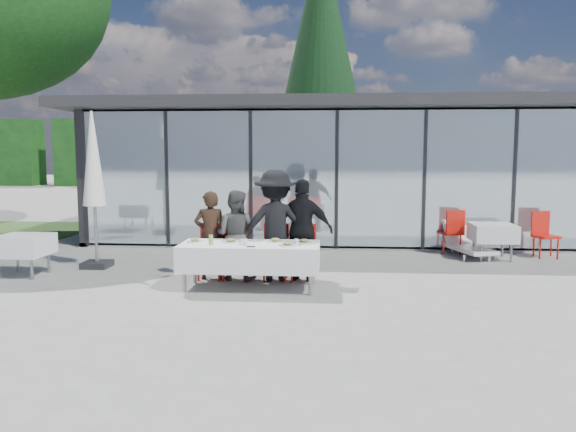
{
  "coord_description": "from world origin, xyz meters",
  "views": [
    {
      "loc": [
        0.88,
        -8.64,
        2.23
      ],
      "look_at": [
        0.14,
        1.2,
        1.1
      ],
      "focal_mm": 35.0,
      "sensor_mm": 36.0,
      "label": 1
    }
  ],
  "objects_px": {
    "market_umbrella": "(93,168)",
    "conifer_tree": "(321,51)",
    "diner_c": "(275,225)",
    "plate_c": "(275,241)",
    "juice_bottle": "(211,240)",
    "diner_chair_c": "(276,249)",
    "diner_d": "(303,230)",
    "spare_table_right": "(493,233)",
    "lounger": "(466,244)",
    "spare_chair_a": "(543,232)",
    "dining_table": "(250,256)",
    "diner_chair_a": "(212,248)",
    "diner_b": "(235,235)",
    "plate_b": "(231,241)",
    "spare_table_left": "(23,246)",
    "diner_a": "(210,235)",
    "spare_chair_b": "(453,230)",
    "folded_eyeglasses": "(251,247)",
    "plate_extra": "(287,244)",
    "plate_a": "(195,240)",
    "diner_chair_d": "(303,249)",
    "plate_d": "(304,241)",
    "diner_chair_b": "(236,248)"
  },
  "relations": [
    {
      "from": "market_umbrella",
      "to": "conifer_tree",
      "type": "relative_size",
      "value": 0.29
    },
    {
      "from": "diner_c",
      "to": "conifer_tree",
      "type": "relative_size",
      "value": 0.18
    },
    {
      "from": "plate_c",
      "to": "juice_bottle",
      "type": "distance_m",
      "value": 1.07
    },
    {
      "from": "diner_chair_c",
      "to": "market_umbrella",
      "type": "relative_size",
      "value": 0.33
    },
    {
      "from": "diner_d",
      "to": "spare_table_right",
      "type": "height_order",
      "value": "diner_d"
    },
    {
      "from": "lounger",
      "to": "spare_chair_a",
      "type": "bearing_deg",
      "value": -0.81
    },
    {
      "from": "dining_table",
      "to": "diner_chair_a",
      "type": "height_order",
      "value": "diner_chair_a"
    },
    {
      "from": "diner_b",
      "to": "plate_b",
      "type": "bearing_deg",
      "value": 104.92
    },
    {
      "from": "market_umbrella",
      "to": "spare_table_left",
      "type": "bearing_deg",
      "value": -140.76
    },
    {
      "from": "diner_a",
      "to": "spare_chair_b",
      "type": "xyz_separation_m",
      "value": [
        4.78,
        2.82,
        -0.24
      ]
    },
    {
      "from": "folded_eyeglasses",
      "to": "conifer_tree",
      "type": "relative_size",
      "value": 0.01
    },
    {
      "from": "plate_b",
      "to": "conifer_tree",
      "type": "height_order",
      "value": "conifer_tree"
    },
    {
      "from": "plate_extra",
      "to": "diner_d",
      "type": "bearing_deg",
      "value": 76.37
    },
    {
      "from": "plate_a",
      "to": "spare_table_left",
      "type": "xyz_separation_m",
      "value": [
        -3.28,
        0.56,
        -0.22
      ]
    },
    {
      "from": "diner_chair_d",
      "to": "spare_table_right",
      "type": "distance_m",
      "value": 4.42
    },
    {
      "from": "diner_b",
      "to": "folded_eyeglasses",
      "type": "height_order",
      "value": "diner_b"
    },
    {
      "from": "dining_table",
      "to": "market_umbrella",
      "type": "relative_size",
      "value": 0.75
    },
    {
      "from": "lounger",
      "to": "conifer_tree",
      "type": "relative_size",
      "value": 0.14
    },
    {
      "from": "diner_d",
      "to": "conifer_tree",
      "type": "xyz_separation_m",
      "value": [
        0.08,
        12.05,
        5.1
      ]
    },
    {
      "from": "plate_b",
      "to": "folded_eyeglasses",
      "type": "relative_size",
      "value": 2.02
    },
    {
      "from": "plate_extra",
      "to": "lounger",
      "type": "relative_size",
      "value": 0.2
    },
    {
      "from": "diner_d",
      "to": "plate_d",
      "type": "bearing_deg",
      "value": 102.89
    },
    {
      "from": "diner_b",
      "to": "spare_table_right",
      "type": "xyz_separation_m",
      "value": [
        5.03,
        2.25,
        -0.23
      ]
    },
    {
      "from": "spare_chair_b",
      "to": "lounger",
      "type": "xyz_separation_m",
      "value": [
        0.25,
        -0.21,
        -0.28
      ]
    },
    {
      "from": "folded_eyeglasses",
      "to": "juice_bottle",
      "type": "bearing_deg",
      "value": 166.94
    },
    {
      "from": "diner_d",
      "to": "conifer_tree",
      "type": "relative_size",
      "value": 0.17
    },
    {
      "from": "diner_c",
      "to": "plate_b",
      "type": "xyz_separation_m",
      "value": [
        -0.68,
        -0.58,
        -0.19
      ]
    },
    {
      "from": "diner_b",
      "to": "folded_eyeglasses",
      "type": "relative_size",
      "value": 11.22
    },
    {
      "from": "diner_b",
      "to": "diner_d",
      "type": "height_order",
      "value": "diner_d"
    },
    {
      "from": "diner_d",
      "to": "spare_table_right",
      "type": "distance_m",
      "value": 4.47
    },
    {
      "from": "plate_b",
      "to": "spare_table_right",
      "type": "distance_m",
      "value": 5.76
    },
    {
      "from": "diner_chair_c",
      "to": "plate_d",
      "type": "distance_m",
      "value": 0.83
    },
    {
      "from": "folded_eyeglasses",
      "to": "market_umbrella",
      "type": "xyz_separation_m",
      "value": [
        -3.27,
        1.82,
        1.17
      ]
    },
    {
      "from": "diner_chair_d",
      "to": "lounger",
      "type": "bearing_deg",
      "value": 36.64
    },
    {
      "from": "diner_b",
      "to": "diner_d",
      "type": "bearing_deg",
      "value": -167.71
    },
    {
      "from": "diner_d",
      "to": "dining_table",
      "type": "bearing_deg",
      "value": 47.38
    },
    {
      "from": "dining_table",
      "to": "diner_chair_d",
      "type": "relative_size",
      "value": 2.32
    },
    {
      "from": "diner_c",
      "to": "spare_table_left",
      "type": "height_order",
      "value": "diner_c"
    },
    {
      "from": "plate_a",
      "to": "spare_chair_a",
      "type": "relative_size",
      "value": 0.29
    },
    {
      "from": "diner_chair_a",
      "to": "spare_table_right",
      "type": "relative_size",
      "value": 1.13
    },
    {
      "from": "diner_d",
      "to": "diner_b",
      "type": "bearing_deg",
      "value": 8.27
    },
    {
      "from": "spare_chair_b",
      "to": "conifer_tree",
      "type": "distance_m",
      "value": 11.15
    },
    {
      "from": "diner_chair_d",
      "to": "conifer_tree",
      "type": "relative_size",
      "value": 0.09
    },
    {
      "from": "juice_bottle",
      "to": "folded_eyeglasses",
      "type": "bearing_deg",
      "value": -13.06
    },
    {
      "from": "juice_bottle",
      "to": "folded_eyeglasses",
      "type": "relative_size",
      "value": 1.18
    },
    {
      "from": "dining_table",
      "to": "plate_c",
      "type": "distance_m",
      "value": 0.5
    },
    {
      "from": "diner_chair_d",
      "to": "spare_table_right",
      "type": "xyz_separation_m",
      "value": [
        3.85,
        2.18,
        0.02
      ]
    },
    {
      "from": "diner_b",
      "to": "plate_extra",
      "type": "distance_m",
      "value": 1.29
    },
    {
      "from": "diner_chair_b",
      "to": "diner_chair_d",
      "type": "bearing_deg",
      "value": 0.0
    },
    {
      "from": "spare_chair_b",
      "to": "conifer_tree",
      "type": "relative_size",
      "value": 0.09
    }
  ]
}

